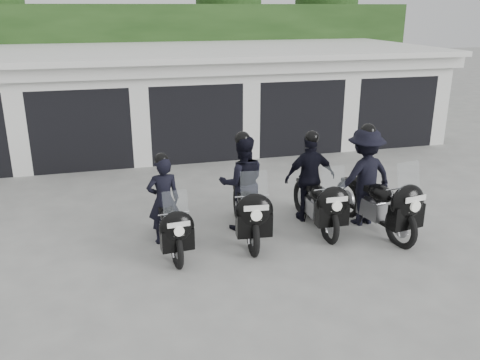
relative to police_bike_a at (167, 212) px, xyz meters
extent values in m
plane|color=#A0A09A|center=(1.51, -0.27, -0.71)|extent=(80.00, 80.00, 0.00)
cube|color=silver|center=(1.51, 8.23, 0.69)|extent=(16.00, 6.00, 2.80)
cube|color=silver|center=(1.51, 8.03, 2.17)|extent=(16.40, 6.80, 0.16)
cube|color=silver|center=(1.51, 4.98, 1.94)|extent=(16.40, 0.12, 0.40)
cube|color=black|center=(1.51, 5.21, -0.59)|extent=(16.00, 0.06, 0.24)
cube|color=silver|center=(-3.14, 5.38, 0.69)|extent=(0.50, 0.50, 2.80)
cube|color=black|center=(-1.59, 6.43, 0.39)|extent=(2.60, 2.60, 2.20)
cube|color=silver|center=(-1.59, 5.38, 1.79)|extent=(2.60, 0.50, 0.60)
cube|color=silver|center=(-0.04, 5.38, 0.69)|extent=(0.50, 0.50, 2.80)
cube|color=black|center=(1.51, 6.43, 0.39)|extent=(2.60, 2.60, 2.20)
cube|color=silver|center=(1.51, 5.38, 1.79)|extent=(2.60, 0.50, 0.60)
cube|color=silver|center=(3.06, 5.38, 0.69)|extent=(0.50, 0.50, 2.80)
cube|color=black|center=(4.61, 6.43, 0.39)|extent=(2.60, 2.60, 2.20)
cube|color=silver|center=(4.61, 5.38, 1.79)|extent=(2.60, 0.50, 0.60)
cube|color=silver|center=(6.16, 5.38, 0.69)|extent=(0.50, 0.50, 2.80)
cube|color=black|center=(7.71, 6.43, 0.39)|extent=(2.60, 2.60, 2.20)
cube|color=silver|center=(7.71, 5.38, 1.79)|extent=(2.60, 0.50, 0.60)
cube|color=silver|center=(9.26, 5.38, 0.69)|extent=(0.50, 0.50, 2.80)
cube|color=#1B3714|center=(1.51, 12.23, 1.44)|extent=(20.00, 2.00, 4.30)
sphere|color=#1B3714|center=(4.51, 13.73, 3.69)|extent=(2.80, 2.80, 2.80)
cylinder|color=black|center=(4.51, 13.73, 0.94)|extent=(0.24, 0.24, 3.30)
sphere|color=#1B3714|center=(9.01, 13.73, 3.69)|extent=(2.80, 2.80, 2.80)
cylinder|color=black|center=(9.01, 13.73, 0.94)|extent=(0.24, 0.24, 3.30)
torus|color=black|center=(0.06, -0.68, -0.42)|extent=(0.16, 0.70, 0.69)
torus|color=black|center=(-0.06, 0.68, -0.42)|extent=(0.16, 0.70, 0.69)
cube|color=#9B9BA0|center=(0.00, 0.02, -0.35)|extent=(0.29, 0.54, 0.30)
cube|color=black|center=(0.00, 0.00, -0.50)|extent=(0.18, 1.24, 0.06)
ellipsoid|color=black|center=(0.01, -0.14, -0.03)|extent=(0.35, 0.57, 0.27)
cube|color=black|center=(-0.02, 0.26, -0.01)|extent=(0.29, 0.54, 0.10)
ellipsoid|color=black|center=(0.06, -0.76, 0.03)|extent=(0.62, 0.36, 0.57)
cube|color=black|center=(0.06, -0.76, -0.19)|extent=(0.57, 0.26, 0.38)
cube|color=#B2BFC6|center=(0.06, -0.73, 0.41)|extent=(0.43, 0.15, 0.49)
cylinder|color=silver|center=(0.05, -0.57, 0.20)|extent=(0.53, 0.07, 0.03)
cube|color=white|center=(0.08, -0.92, 0.14)|extent=(0.38, 0.05, 0.09)
cube|color=white|center=(0.08, -0.89, -0.03)|extent=(0.17, 0.03, 0.10)
imported|color=black|center=(-0.02, 0.28, 0.12)|extent=(0.64, 0.45, 1.67)
sphere|color=black|center=(-0.02, 0.28, 0.90)|extent=(0.26, 0.26, 0.26)
torus|color=black|center=(1.44, -0.57, -0.38)|extent=(0.19, 0.80, 0.79)
torus|color=black|center=(1.58, 0.98, -0.38)|extent=(0.19, 0.80, 0.79)
cube|color=#9B9BA0|center=(1.51, 0.22, -0.30)|extent=(0.33, 0.62, 0.35)
cube|color=black|center=(1.51, 0.20, -0.47)|extent=(0.21, 1.41, 0.06)
ellipsoid|color=black|center=(1.50, 0.04, 0.07)|extent=(0.41, 0.65, 0.31)
cube|color=black|center=(1.54, 0.50, 0.09)|extent=(0.33, 0.62, 0.11)
ellipsoid|color=black|center=(1.44, -0.66, 0.13)|extent=(0.71, 0.42, 0.65)
cube|color=black|center=(1.44, -0.66, -0.12)|extent=(0.65, 0.29, 0.43)
cube|color=#B2BFC6|center=(1.44, -0.63, 0.56)|extent=(0.49, 0.17, 0.55)
cylinder|color=silver|center=(1.45, -0.44, 0.33)|extent=(0.61, 0.08, 0.03)
cube|color=white|center=(1.42, -0.84, 0.26)|extent=(0.43, 0.06, 0.10)
cube|color=white|center=(1.42, -0.81, 0.07)|extent=(0.20, 0.03, 0.11)
imported|color=black|center=(1.54, 0.53, 0.24)|extent=(0.98, 0.80, 1.90)
sphere|color=black|center=(1.54, 0.53, 1.13)|extent=(0.29, 0.29, 0.29)
torus|color=black|center=(2.97, -0.46, -0.39)|extent=(0.12, 0.76, 0.75)
torus|color=black|center=(2.99, 1.03, -0.39)|extent=(0.12, 0.76, 0.75)
cube|color=#9B9BA0|center=(2.98, 0.30, -0.32)|extent=(0.28, 0.57, 0.33)
cube|color=black|center=(2.98, 0.28, -0.49)|extent=(0.10, 1.35, 0.06)
ellipsoid|color=black|center=(2.98, 0.13, 0.03)|extent=(0.34, 0.60, 0.30)
cube|color=black|center=(2.99, 0.57, 0.05)|extent=(0.28, 0.57, 0.10)
ellipsoid|color=black|center=(2.97, -0.55, 0.09)|extent=(0.66, 0.35, 0.62)
cube|color=black|center=(2.97, -0.55, -0.14)|extent=(0.60, 0.24, 0.41)
cube|color=#B2BFC6|center=(2.97, -0.51, 0.51)|extent=(0.46, 0.13, 0.53)
cylinder|color=silver|center=(2.98, -0.34, 0.28)|extent=(0.58, 0.04, 0.03)
cube|color=white|center=(2.97, -0.72, 0.22)|extent=(0.41, 0.02, 0.09)
cube|color=white|center=(2.97, -0.69, 0.03)|extent=(0.19, 0.02, 0.10)
imported|color=black|center=(2.99, 0.59, 0.19)|extent=(1.07, 0.62, 1.81)
sphere|color=black|center=(2.99, 0.59, 1.04)|extent=(0.28, 0.28, 0.28)
torus|color=black|center=(4.16, -0.98, -0.36)|extent=(0.26, 0.83, 0.83)
torus|color=black|center=(3.89, 0.63, -0.36)|extent=(0.26, 0.83, 0.83)
cube|color=#9B9BA0|center=(4.02, -0.15, -0.28)|extent=(0.40, 0.66, 0.36)
cube|color=black|center=(4.03, -0.18, -0.46)|extent=(0.34, 1.46, 0.07)
ellipsoid|color=black|center=(4.05, -0.34, 0.10)|extent=(0.47, 0.70, 0.33)
cube|color=black|center=(3.97, 0.14, 0.12)|extent=(0.40, 0.66, 0.11)
ellipsoid|color=black|center=(4.18, -1.07, 0.17)|extent=(0.77, 0.49, 0.68)
cube|color=black|center=(4.18, -1.07, -0.09)|extent=(0.69, 0.36, 0.45)
cube|color=#B2BFC6|center=(4.17, -1.03, 0.62)|extent=(0.51, 0.21, 0.58)
cylinder|color=silver|center=(4.14, -0.85, 0.37)|extent=(0.63, 0.14, 0.03)
cube|color=white|center=(4.21, -1.26, 0.30)|extent=(0.45, 0.09, 0.10)
cube|color=white|center=(4.21, -1.22, 0.10)|extent=(0.20, 0.05, 0.11)
imported|color=black|center=(3.97, 0.16, 0.28)|extent=(1.38, 0.87, 1.98)
sphere|color=black|center=(3.97, 0.16, 1.21)|extent=(0.31, 0.31, 0.31)
camera|label=1|loc=(-0.91, -8.48, 3.50)|focal=38.00mm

